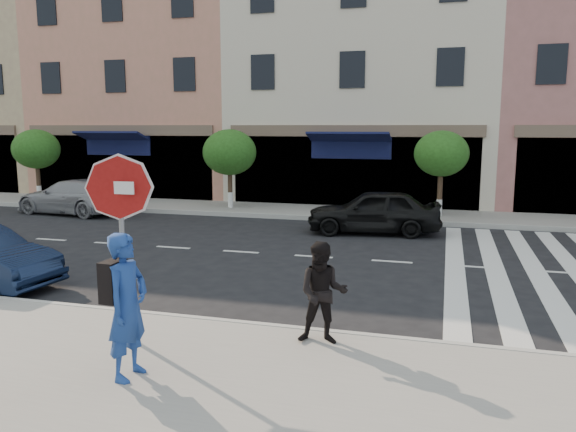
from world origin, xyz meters
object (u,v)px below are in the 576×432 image
at_px(stop_sign, 120,207).
at_px(photographer, 127,306).
at_px(car_far_left, 73,197).
at_px(walker, 323,293).
at_px(car_far_mid, 374,211).

relative_size(stop_sign, photographer, 1.49).
bearing_deg(car_far_left, stop_sign, 47.35).
bearing_deg(stop_sign, walker, 10.13).
relative_size(walker, car_far_mid, 0.37).
height_order(photographer, car_far_mid, photographer).
distance_m(walker, car_far_mid, 9.65).
distance_m(photographer, car_far_mid, 11.55).
distance_m(stop_sign, photographer, 1.77).
distance_m(photographer, car_far_left, 15.83).
bearing_deg(car_far_mid, stop_sign, -20.94).
bearing_deg(photographer, stop_sign, 36.79).
distance_m(car_far_left, car_far_mid, 11.65).
relative_size(walker, car_far_left, 0.33).
height_order(photographer, walker, photographer).
bearing_deg(car_far_left, car_far_mid, 93.54).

